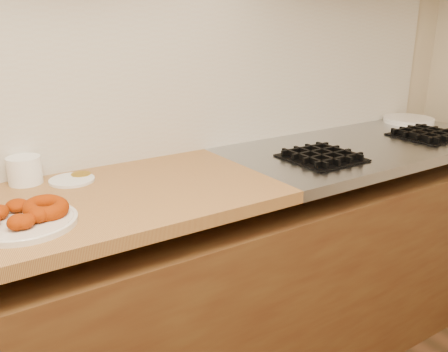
{
  "coord_description": "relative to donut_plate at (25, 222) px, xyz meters",
  "views": [
    {
      "loc": [
        -0.46,
        0.37,
        1.4
      ],
      "look_at": [
        0.33,
        1.56,
        0.93
      ],
      "focal_mm": 38.0,
      "sensor_mm": 36.0,
      "label": 1
    }
  ],
  "objects": [
    {
      "name": "base_cabinet",
      "position": [
        0.27,
        0.11,
        -0.52
      ],
      "size": [
        3.6,
        0.6,
        0.77
      ],
      "primitive_type": "cube",
      "color": "brown",
      "rests_on": "floor"
    },
    {
      "name": "wall_back",
      "position": [
        0.27,
        0.42,
        0.44
      ],
      "size": [
        4.0,
        0.02,
        2.7
      ],
      "primitive_type": "cube",
      "color": "tan",
      "rests_on": "ground"
    },
    {
      "name": "backsplash",
      "position": [
        0.27,
        0.4,
        0.29
      ],
      "size": [
        3.6,
        0.02,
        0.6
      ],
      "primitive_type": "cube",
      "color": "beige",
      "rests_on": "wall_back"
    },
    {
      "name": "plastic_tub",
      "position": [
        0.07,
        0.34,
        0.04
      ],
      "size": [
        0.13,
        0.13,
        0.09
      ],
      "primitive_type": "cylinder",
      "rotation": [
        0.0,
        0.0,
        0.3
      ],
      "color": "white",
      "rests_on": "butcher_block"
    },
    {
      "name": "burner_grates",
      "position": [
        1.4,
        0.03,
        0.0
      ],
      "size": [
        0.91,
        0.26,
        0.03
      ],
      "color": "black",
      "rests_on": "stovetop"
    },
    {
      "name": "donut_plate",
      "position": [
        0.0,
        0.0,
        0.0
      ],
      "size": [
        0.26,
        0.26,
        0.02
      ],
      "primitive_type": "cylinder",
      "color": "silver",
      "rests_on": "butcher_block"
    },
    {
      "name": "brass_jar_lid",
      "position": [
        0.24,
        0.31,
        -0.0
      ],
      "size": [
        0.08,
        0.08,
        0.01
      ],
      "primitive_type": "cylinder",
      "rotation": [
        0.0,
        0.0,
        0.18
      ],
      "color": "#AC8618",
      "rests_on": "butcher_block"
    },
    {
      "name": "plate_stack",
      "position": [
        1.93,
        0.27,
        0.0
      ],
      "size": [
        0.25,
        0.25,
        0.02
      ],
      "color": "silver",
      "rests_on": "stovetop"
    },
    {
      "name": "ring_donut",
      "position": [
        0.06,
        0.0,
        0.03
      ],
      "size": [
        0.17,
        0.17,
        0.05
      ],
      "primitive_type": "torus",
      "rotation": [
        0.1,
        0.0,
        0.65
      ],
      "color": "#852600",
      "rests_on": "donut_plate"
    },
    {
      "name": "stovetop",
      "position": [
        1.42,
        0.11,
        -0.03
      ],
      "size": [
        1.3,
        0.62,
        0.04
      ],
      "primitive_type": "cube",
      "color": "#9EA0A5",
      "rests_on": "base_cabinet"
    },
    {
      "name": "tub_lid",
      "position": [
        0.2,
        0.28,
        -0.0
      ],
      "size": [
        0.19,
        0.19,
        0.01
      ],
      "primitive_type": "cylinder",
      "rotation": [
        0.0,
        0.0,
        0.36
      ],
      "color": "silver",
      "rests_on": "butcher_block"
    },
    {
      "name": "fried_dough_chunks",
      "position": [
        -0.02,
        -0.0,
        0.03
      ],
      "size": [
        0.15,
        0.2,
        0.04
      ],
      "color": "#852600",
      "rests_on": "donut_plate"
    }
  ]
}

